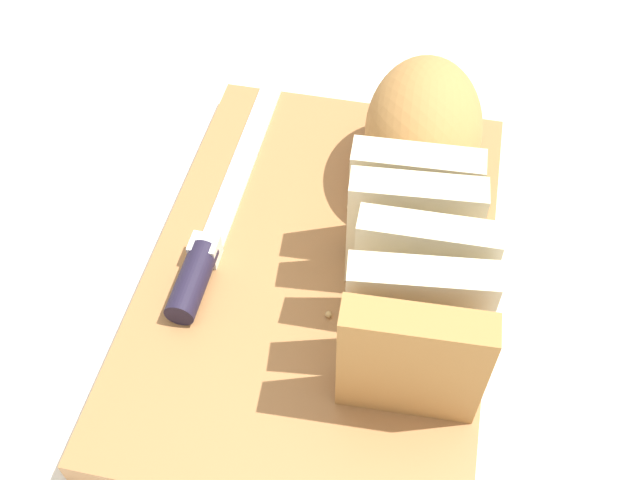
% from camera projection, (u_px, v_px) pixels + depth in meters
% --- Properties ---
extents(ground_plane, '(3.00, 3.00, 0.00)m').
position_uv_depth(ground_plane, '(320.00, 282.00, 0.61)').
color(ground_plane, silver).
extents(cutting_board, '(0.40, 0.28, 0.03)m').
position_uv_depth(cutting_board, '(320.00, 273.00, 0.60)').
color(cutting_board, '#9E6B3D').
rests_on(cutting_board, ground_plane).
extents(bread_loaf, '(0.31, 0.11, 0.11)m').
position_uv_depth(bread_loaf, '(420.00, 190.00, 0.56)').
color(bread_loaf, '#A8753D').
rests_on(bread_loaf, cutting_board).
extents(bread_knife, '(0.28, 0.03, 0.02)m').
position_uv_depth(bread_knife, '(208.00, 245.00, 0.59)').
color(bread_knife, silver).
rests_on(bread_knife, cutting_board).
extents(crumb_near_knife, '(0.00, 0.00, 0.00)m').
position_uv_depth(crumb_near_knife, '(371.00, 313.00, 0.55)').
color(crumb_near_knife, tan).
rests_on(crumb_near_knife, cutting_board).
extents(crumb_near_loaf, '(0.01, 0.01, 0.01)m').
position_uv_depth(crumb_near_loaf, '(328.00, 314.00, 0.55)').
color(crumb_near_loaf, tan).
rests_on(crumb_near_loaf, cutting_board).
extents(crumb_stray_left, '(0.01, 0.01, 0.01)m').
position_uv_depth(crumb_stray_left, '(351.00, 207.00, 0.62)').
color(crumb_stray_left, tan).
rests_on(crumb_stray_left, cutting_board).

